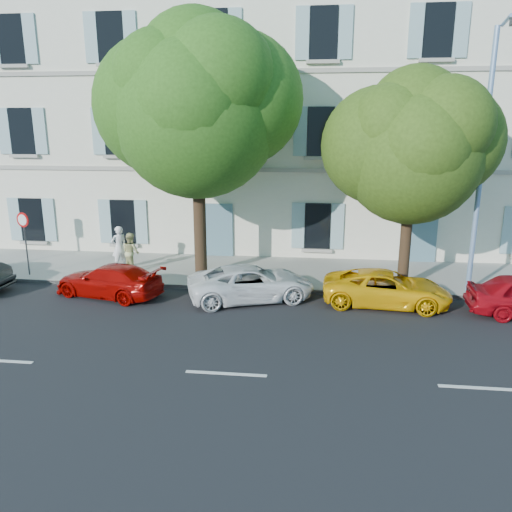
# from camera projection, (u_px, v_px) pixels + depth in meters

# --- Properties ---
(ground) EXTENTS (90.00, 90.00, 0.00)m
(ground) POSITION_uv_depth(u_px,v_px,m) (248.00, 314.00, 15.98)
(ground) COLOR black
(sidewalk) EXTENTS (36.00, 4.50, 0.15)m
(sidewalk) POSITION_uv_depth(u_px,v_px,m) (262.00, 272.00, 20.24)
(sidewalk) COLOR #A09E96
(sidewalk) RESTS_ON ground
(kerb) EXTENTS (36.00, 0.16, 0.16)m
(kerb) POSITION_uv_depth(u_px,v_px,m) (256.00, 289.00, 18.15)
(kerb) COLOR #9E998E
(kerb) RESTS_ON ground
(building) EXTENTS (28.00, 7.00, 12.00)m
(building) POSITION_uv_depth(u_px,v_px,m) (275.00, 122.00, 24.25)
(building) COLOR silver
(building) RESTS_ON ground
(car_red_coupe) EXTENTS (4.20, 2.53, 1.14)m
(car_red_coupe) POSITION_uv_depth(u_px,v_px,m) (109.00, 280.00, 17.54)
(car_red_coupe) COLOR #A10804
(car_red_coupe) RESTS_ON ground
(car_white_coupe) EXTENTS (4.75, 3.33, 1.20)m
(car_white_coupe) POSITION_uv_depth(u_px,v_px,m) (251.00, 283.00, 17.15)
(car_white_coupe) COLOR white
(car_white_coupe) RESTS_ON ground
(car_yellow_supercar) EXTENTS (4.34, 2.27, 1.17)m
(car_yellow_supercar) POSITION_uv_depth(u_px,v_px,m) (386.00, 288.00, 16.65)
(car_yellow_supercar) COLOR #F7B40A
(car_yellow_supercar) RESTS_ON ground
(tree_left) EXTENTS (6.07, 6.07, 9.41)m
(tree_left) POSITION_uv_depth(u_px,v_px,m) (197.00, 115.00, 18.06)
(tree_left) COLOR #3A2819
(tree_left) RESTS_ON sidewalk
(tree_right) EXTENTS (4.80, 4.80, 7.39)m
(tree_right) POSITION_uv_depth(u_px,v_px,m) (412.00, 154.00, 17.01)
(tree_right) COLOR #3A2819
(tree_right) RESTS_ON sidewalk
(road_sign) EXTENTS (0.56, 0.18, 2.49)m
(road_sign) POSITION_uv_depth(u_px,v_px,m) (24.00, 230.00, 19.19)
(road_sign) COLOR #383A3D
(road_sign) RESTS_ON sidewalk
(street_lamp) EXTENTS (0.39, 1.88, 8.78)m
(street_lamp) POSITION_uv_depth(u_px,v_px,m) (485.00, 148.00, 16.29)
(street_lamp) COLOR #7293BF
(street_lamp) RESTS_ON sidewalk
(pedestrian_a) EXTENTS (0.76, 0.75, 1.77)m
(pedestrian_a) POSITION_uv_depth(u_px,v_px,m) (119.00, 247.00, 20.30)
(pedestrian_a) COLOR white
(pedestrian_a) RESTS_ON sidewalk
(pedestrian_b) EXTENTS (0.97, 0.93, 1.57)m
(pedestrian_b) POSITION_uv_depth(u_px,v_px,m) (131.00, 252.00, 20.00)
(pedestrian_b) COLOR #C2C07C
(pedestrian_b) RESTS_ON sidewalk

